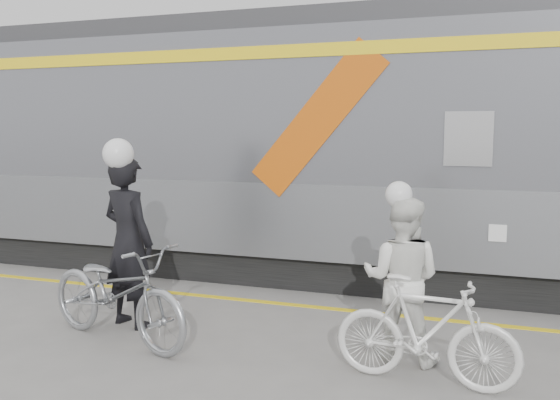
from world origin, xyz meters
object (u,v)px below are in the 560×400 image
at_px(man, 128,241).
at_px(woman, 402,279).
at_px(bicycle_right, 426,331).
at_px(bicycle_left, 117,292).

distance_m(man, woman, 3.26).
bearing_deg(woman, bicycle_right, 123.17).
xyz_separation_m(bicycle_left, bicycle_right, (3.35, -0.03, -0.06)).
height_order(bicycle_left, woman, woman).
bearing_deg(woman, man, 4.09).
bearing_deg(bicycle_left, man, 36.92).
bearing_deg(man, bicycle_right, -172.28).
bearing_deg(bicycle_right, woman, 33.17).
bearing_deg(bicycle_left, woman, -63.34).
relative_size(man, woman, 1.22).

